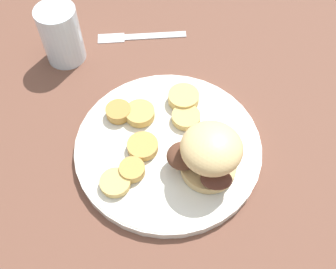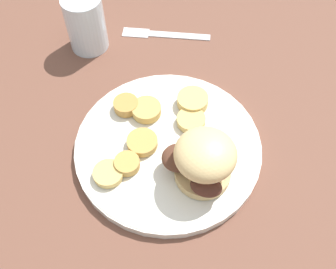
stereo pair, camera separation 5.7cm
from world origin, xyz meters
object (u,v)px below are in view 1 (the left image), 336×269
(dinner_plate, at_px, (168,146))
(fork, at_px, (140,36))
(sandwich, at_px, (209,154))
(drinking_glass, at_px, (61,35))

(dinner_plate, xyz_separation_m, fork, (0.24, -0.08, -0.01))
(sandwich, relative_size, fork, 0.67)
(dinner_plate, xyz_separation_m, sandwich, (-0.07, -0.02, 0.05))
(dinner_plate, bearing_deg, drinking_glass, 11.58)
(dinner_plate, relative_size, fork, 1.78)
(fork, xyz_separation_m, drinking_glass, (0.02, 0.14, 0.05))
(dinner_plate, bearing_deg, fork, -19.24)
(sandwich, xyz_separation_m, fork, (0.31, -0.06, -0.06))
(dinner_plate, height_order, sandwich, sandwich)
(sandwich, xyz_separation_m, drinking_glass, (0.33, 0.08, -0.01))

